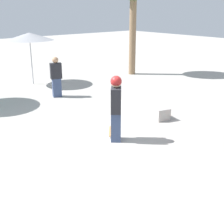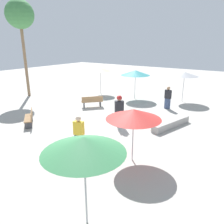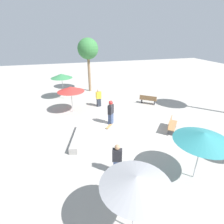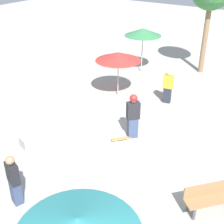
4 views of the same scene
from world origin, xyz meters
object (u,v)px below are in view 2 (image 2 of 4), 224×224
skater_main (119,110)px  shade_umbrella_red (134,114)px  palm_tree_left (20,16)px  bench_far (29,118)px  bystander_watching (79,133)px  shade_umbrella_tan (100,70)px  skateboard (126,123)px  shade_umbrella_green (84,145)px  shade_umbrella_grey (185,74)px  shade_umbrella_teal (135,73)px  bystander_far (168,98)px  concrete_ledge (171,124)px  bench_near (92,102)px

skater_main → shade_umbrella_red: (2.60, -2.98, 1.03)m
palm_tree_left → bench_far: bearing=-34.9°
skater_main → bystander_watching: 3.60m
skater_main → shade_umbrella_tan: size_ratio=0.76×
skateboard → shade_umbrella_tan: 8.80m
bench_far → shade_umbrella_green: (7.72, -3.70, 1.93)m
skater_main → shade_umbrella_red: bearing=-97.1°
shade_umbrella_grey → bystander_watching: 11.41m
shade_umbrella_teal → shade_umbrella_green: shade_umbrella_green is taller
shade_umbrella_red → bystander_far: (-1.58, 7.96, -1.20)m
shade_umbrella_teal → shade_umbrella_tan: shade_umbrella_teal is taller
skater_main → skateboard: (0.24, 0.44, -0.94)m
concrete_ledge → skater_main: bearing=-149.0°
shade_umbrella_red → bystander_far: shade_umbrella_red is taller
skateboard → shade_umbrella_green: shade_umbrella_green is taller
shade_umbrella_teal → shade_umbrella_grey: size_ratio=1.01×
bench_near → shade_umbrella_green: size_ratio=0.58×
skater_main → bench_far: skater_main is taller
concrete_ledge → palm_tree_left: (-13.53, 0.05, 6.60)m
concrete_ledge → bench_near: 6.42m
skater_main → shade_umbrella_teal: size_ratio=0.75×
bench_near → palm_tree_left: bearing=135.3°
skater_main → bystander_watching: size_ratio=1.12×
bystander_watching → shade_umbrella_green: bearing=125.3°
skateboard → palm_tree_left: 13.11m
shade_umbrella_green → shade_umbrella_grey: 14.42m
bench_near → shade_umbrella_tan: bearing=71.1°
shade_umbrella_teal → bystander_watching: bearing=-75.2°
shade_umbrella_grey → bystander_watching: (-1.10, -11.27, -1.44)m
skateboard → concrete_ledge: size_ratio=0.24×
shade_umbrella_teal → shade_umbrella_tan: size_ratio=1.01×
concrete_ledge → bench_near: bench_near is taller
bench_near → bench_far: (-0.67, -5.01, 0.00)m
bench_far → bystander_far: (5.49, 7.89, 0.40)m
shade_umbrella_grey → shade_umbrella_red: shade_umbrella_grey is taller
skateboard → shade_umbrella_teal: shade_umbrella_teal is taller
bench_far → palm_tree_left: (-6.47, 4.52, 6.38)m
shade_umbrella_grey → shade_umbrella_red: size_ratio=1.09×
shade_umbrella_green → bystander_watching: (-3.08, 3.02, -1.53)m
bench_near → shade_umbrella_green: shade_umbrella_green is taller
bench_near → bench_far: size_ratio=0.97×
shade_umbrella_tan → palm_tree_left: (-4.83, -4.52, 4.53)m
bench_near → bystander_far: (4.83, 2.88, 0.40)m
bystander_far → shade_umbrella_teal: bearing=-0.4°
skateboard → bystander_far: 4.66m
shade_umbrella_tan → bystander_watching: bearing=-57.1°
skater_main → bystander_far: (1.02, 4.97, -0.17)m
shade_umbrella_teal → bystander_watching: size_ratio=1.50×
bench_far → shade_umbrella_grey: bearing=-81.1°
concrete_ledge → palm_tree_left: size_ratio=0.38×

